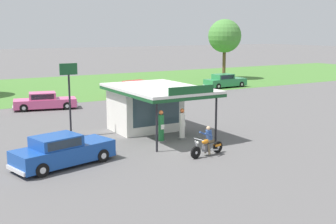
{
  "coord_description": "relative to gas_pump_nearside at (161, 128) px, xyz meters",
  "views": [
    {
      "loc": [
        -12.71,
        -20.27,
        6.47
      ],
      "look_at": [
        1.15,
        3.25,
        1.4
      ],
      "focal_mm": 46.62,
      "sensor_mm": 36.0,
      "label": 1
    }
  ],
  "objects": [
    {
      "name": "grass_verge_strip",
      "position": [
        0.33,
        28.47,
        -0.87
      ],
      "size": [
        120.0,
        24.0,
        0.01
      ],
      "primitive_type": "cube",
      "color": "#477A33",
      "rests_on": "ground"
    },
    {
      "name": "ground_plane",
      "position": [
        0.33,
        -1.53,
        -0.87
      ],
      "size": [
        300.0,
        300.0,
        0.0
      ],
      "primitive_type": "plane",
      "color": "#5B5959"
    },
    {
      "name": "bystander_standing_back_lot",
      "position": [
        2.49,
        10.75,
        0.0
      ],
      "size": [
        0.34,
        0.34,
        1.66
      ],
      "color": "#2D3351",
      "rests_on": "ground"
    },
    {
      "name": "tree_oak_left",
      "position": [
        24.78,
        26.07,
        4.85
      ],
      "size": [
        4.49,
        4.63,
        8.09
      ],
      "color": "brown",
      "rests_on": "ground"
    },
    {
      "name": "parked_car_back_row_left",
      "position": [
        19.09,
        18.49,
        -0.15
      ],
      "size": [
        5.3,
        2.03,
        1.57
      ],
      "color": "#2D844C",
      "rests_on": "ground"
    },
    {
      "name": "parked_car_back_row_far_left",
      "position": [
        -2.97,
        14.59,
        -0.21
      ],
      "size": [
        5.49,
        2.91,
        1.44
      ],
      "color": "#E55993",
      "rests_on": "ground"
    },
    {
      "name": "roadside_pole_sign",
      "position": [
        -4.12,
        4.17,
        2.25
      ],
      "size": [
        1.1,
        0.12,
        4.55
      ],
      "color": "black",
      "rests_on": "ground"
    },
    {
      "name": "gas_pump_offside",
      "position": [
        1.47,
        -0.0,
        -0.01
      ],
      "size": [
        0.44,
        0.44,
        1.9
      ],
      "color": "slate",
      "rests_on": "ground"
    },
    {
      "name": "gas_pump_nearside",
      "position": [
        0.0,
        0.0,
        0.0
      ],
      "size": [
        0.44,
        0.44,
        1.91
      ],
      "color": "slate",
      "rests_on": "ground"
    },
    {
      "name": "motorcycle_with_rider",
      "position": [
        0.71,
        -3.7,
        -0.22
      ],
      "size": [
        2.28,
        0.73,
        1.58
      ],
      "color": "black",
      "rests_on": "ground"
    },
    {
      "name": "featured_classic_sedan",
      "position": [
        -6.39,
        -1.54,
        -0.16
      ],
      "size": [
        5.37,
        2.97,
        1.55
      ],
      "color": "#19479E",
      "rests_on": "ground"
    },
    {
      "name": "parked_car_back_row_centre",
      "position": [
        6.81,
        17.55,
        -0.16
      ],
      "size": [
        5.67,
        2.79,
        1.54
      ],
      "color": "red",
      "rests_on": "ground"
    },
    {
      "name": "service_station_kiosk",
      "position": [
        0.73,
        2.97,
        0.94
      ],
      "size": [
        4.87,
        7.41,
        3.52
      ],
      "color": "silver",
      "rests_on": "ground"
    }
  ]
}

